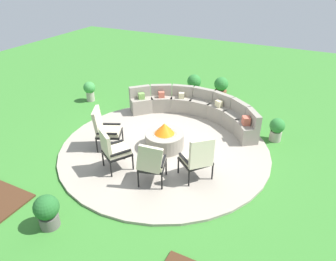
% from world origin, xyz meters
% --- Properties ---
extents(ground_plane, '(24.00, 24.00, 0.00)m').
position_xyz_m(ground_plane, '(0.00, 0.00, 0.00)').
color(ground_plane, '#387A2D').
extents(patio_circle, '(5.35, 5.35, 0.06)m').
position_xyz_m(patio_circle, '(0.00, 0.00, 0.03)').
color(patio_circle, '#9E9384').
rests_on(patio_circle, ground_plane).
extents(fire_pit, '(0.98, 0.98, 0.69)m').
position_xyz_m(fire_pit, '(0.00, 0.00, 0.33)').
color(fire_pit, gray).
rests_on(fire_pit, patio_circle).
extents(curved_stone_bench, '(4.14, 1.53, 0.81)m').
position_xyz_m(curved_stone_bench, '(0.12, 1.87, 0.38)').
color(curved_stone_bench, gray).
rests_on(curved_stone_bench, patio_circle).
extents(lounge_chair_front_left, '(0.79, 0.76, 1.09)m').
position_xyz_m(lounge_chair_front_left, '(-1.34, -0.66, 0.62)').
color(lounge_chair_front_left, black).
rests_on(lounge_chair_front_left, patio_circle).
extents(lounge_chair_front_right, '(0.75, 0.78, 1.05)m').
position_xyz_m(lounge_chair_front_right, '(-0.60, -1.36, 0.60)').
color(lounge_chair_front_right, black).
rests_on(lounge_chair_front_right, patio_circle).
extents(lounge_chair_back_left, '(0.69, 0.70, 1.05)m').
position_xyz_m(lounge_chair_back_left, '(0.42, -1.42, 0.60)').
color(lounge_chair_back_left, black).
rests_on(lounge_chair_back_left, patio_circle).
extents(lounge_chair_back_right, '(0.81, 0.85, 1.07)m').
position_xyz_m(lounge_chair_back_right, '(1.23, -0.83, 0.61)').
color(lounge_chair_back_right, black).
rests_on(lounge_chair_back_right, patio_circle).
extents(potted_plant_0, '(0.46, 0.46, 0.68)m').
position_xyz_m(potted_plant_0, '(-0.70, -3.30, 0.37)').
color(potted_plant_0, '#605B56').
rests_on(potted_plant_0, ground_plane).
extents(potted_plant_1, '(0.48, 0.48, 0.75)m').
position_xyz_m(potted_plant_1, '(0.22, 3.88, 0.40)').
color(potted_plant_1, brown).
rests_on(potted_plant_1, ground_plane).
extents(potted_plant_2, '(0.40, 0.40, 0.68)m').
position_xyz_m(potted_plant_2, '(-3.69, 1.61, 0.40)').
color(potted_plant_2, '#A89E8E').
rests_on(potted_plant_2, ground_plane).
extents(potted_plant_3, '(0.50, 0.50, 0.68)m').
position_xyz_m(potted_plant_3, '(-0.79, 3.88, 0.37)').
color(potted_plant_3, '#605B56').
rests_on(potted_plant_3, ground_plane).
extents(potted_plant_4, '(0.40, 0.40, 0.65)m').
position_xyz_m(potted_plant_4, '(2.48, 1.74, 0.37)').
color(potted_plant_4, '#A89E8E').
rests_on(potted_plant_4, ground_plane).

